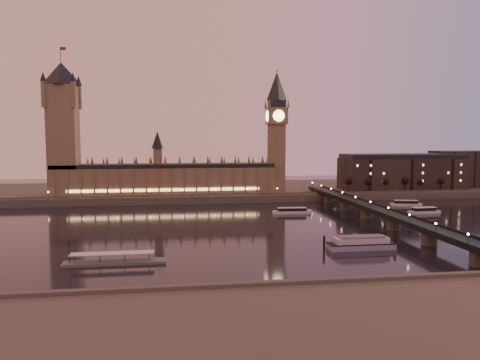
% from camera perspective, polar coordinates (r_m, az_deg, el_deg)
% --- Properties ---
extents(ground, '(700.00, 700.00, 0.00)m').
position_cam_1_polar(ground, '(277.28, -1.02, -5.86)').
color(ground, black).
rests_on(ground, ground).
extents(far_embankment, '(560.00, 130.00, 6.00)m').
position_cam_1_polar(far_embankment, '(442.48, 0.13, -1.25)').
color(far_embankment, '#423D35').
rests_on(far_embankment, ground).
extents(near_embankment, '(560.00, 110.00, 6.00)m').
position_cam_1_polar(near_embankment, '(125.42, 24.98, -19.14)').
color(near_embankment, '#423D35').
rests_on(near_embankment, ground).
extents(palace_of_westminster, '(180.00, 26.62, 52.00)m').
position_cam_1_polar(palace_of_westminster, '(392.16, -9.10, 0.57)').
color(palace_of_westminster, brown).
rests_on(palace_of_westminster, ground).
extents(victoria_tower, '(31.68, 31.68, 118.00)m').
position_cam_1_polar(victoria_tower, '(400.24, -20.79, 6.71)').
color(victoria_tower, brown).
rests_on(victoria_tower, ground).
extents(big_ben, '(17.68, 17.68, 104.00)m').
position_cam_1_polar(big_ben, '(400.78, 4.48, 6.77)').
color(big_ben, brown).
rests_on(big_ben, ground).
extents(westminster_bridge, '(13.20, 260.00, 15.30)m').
position_cam_1_polar(westminster_bridge, '(301.68, 16.56, -4.11)').
color(westminster_bridge, black).
rests_on(westminster_bridge, ground).
extents(city_block, '(155.00, 45.00, 34.00)m').
position_cam_1_polar(city_block, '(462.79, 21.44, 1.06)').
color(city_block, black).
rests_on(city_block, ground).
extents(bare_tree_0, '(5.52, 5.52, 11.22)m').
position_cam_1_polar(bare_tree_0, '(408.59, 12.98, -0.34)').
color(bare_tree_0, black).
rests_on(bare_tree_0, ground).
extents(bare_tree_1, '(5.52, 5.52, 11.22)m').
position_cam_1_polar(bare_tree_1, '(414.96, 15.14, -0.30)').
color(bare_tree_1, black).
rests_on(bare_tree_1, ground).
extents(bare_tree_2, '(5.52, 5.52, 11.22)m').
position_cam_1_polar(bare_tree_2, '(421.91, 17.23, -0.27)').
color(bare_tree_2, black).
rests_on(bare_tree_2, ground).
extents(bare_tree_3, '(5.52, 5.52, 11.22)m').
position_cam_1_polar(bare_tree_3, '(429.40, 19.26, -0.23)').
color(bare_tree_3, black).
rests_on(bare_tree_3, ground).
extents(bare_tree_4, '(5.52, 5.52, 11.22)m').
position_cam_1_polar(bare_tree_4, '(437.41, 21.21, -0.20)').
color(bare_tree_4, black).
rests_on(bare_tree_4, ground).
extents(bare_tree_5, '(5.52, 5.52, 11.22)m').
position_cam_1_polar(bare_tree_5, '(445.90, 23.09, -0.17)').
color(bare_tree_5, black).
rests_on(bare_tree_5, ground).
extents(cruise_boat_a, '(27.06, 7.70, 4.27)m').
position_cam_1_polar(cruise_boat_a, '(329.69, 6.35, -3.76)').
color(cruise_boat_a, silver).
rests_on(cruise_boat_a, ground).
extents(cruise_boat_b, '(24.46, 11.10, 4.38)m').
position_cam_1_polar(cruise_boat_b, '(386.24, 19.57, -2.69)').
color(cruise_boat_b, silver).
rests_on(cruise_boat_b, ground).
extents(cruise_boat_c, '(22.63, 7.26, 4.47)m').
position_cam_1_polar(cruise_boat_c, '(352.71, 21.54, -3.50)').
color(cruise_boat_c, silver).
rests_on(cruise_boat_c, ground).
extents(moored_barge, '(37.09, 9.03, 6.80)m').
position_cam_1_polar(moored_barge, '(233.44, 14.53, -7.46)').
color(moored_barge, '#858FA9').
rests_on(moored_barge, ground).
extents(pontoon_pier, '(42.97, 7.16, 11.46)m').
position_cam_1_polar(pontoon_pier, '(207.91, -15.07, -9.52)').
color(pontoon_pier, '#595B5E').
rests_on(pontoon_pier, ground).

